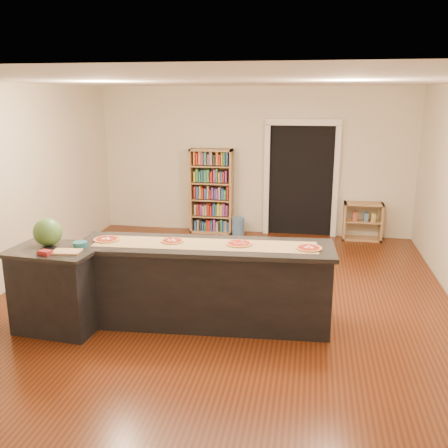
% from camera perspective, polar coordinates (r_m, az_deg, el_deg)
% --- Properties ---
extents(room, '(6.00, 7.00, 2.80)m').
position_cam_1_polar(room, '(6.24, -0.32, 3.10)').
color(room, beige).
rests_on(room, ground).
extents(doorway, '(1.40, 0.09, 2.21)m').
position_cam_1_polar(doorway, '(9.59, 8.81, 5.77)').
color(doorway, black).
rests_on(doorway, room).
extents(kitchen_island, '(2.95, 0.80, 0.97)m').
position_cam_1_polar(kitchen_island, '(5.90, -2.14, -6.82)').
color(kitchen_island, black).
rests_on(kitchen_island, ground).
extents(side_counter, '(0.98, 0.72, 0.97)m').
position_cam_1_polar(side_counter, '(6.06, -18.47, -7.01)').
color(side_counter, black).
rests_on(side_counter, ground).
extents(bookshelf, '(0.82, 0.29, 1.64)m').
position_cam_1_polar(bookshelf, '(9.69, -1.45, 3.74)').
color(bookshelf, tan).
rests_on(bookshelf, ground).
extents(low_shelf, '(0.71, 0.30, 0.71)m').
position_cam_1_polar(low_shelf, '(9.64, 15.55, 0.30)').
color(low_shelf, tan).
rests_on(low_shelf, ground).
extents(waste_bin, '(0.24, 0.24, 0.34)m').
position_cam_1_polar(waste_bin, '(9.62, 1.64, -0.30)').
color(waste_bin, '#486EA1').
rests_on(waste_bin, ground).
extents(kraft_paper, '(2.59, 0.62, 0.00)m').
position_cam_1_polar(kraft_paper, '(5.74, -2.19, -2.33)').
color(kraft_paper, olive).
rests_on(kraft_paper, kitchen_island).
extents(watermelon, '(0.32, 0.32, 0.32)m').
position_cam_1_polar(watermelon, '(6.00, -19.51, -0.86)').
color(watermelon, '#144214').
rests_on(watermelon, side_counter).
extents(cutting_board, '(0.32, 0.24, 0.02)m').
position_cam_1_polar(cutting_board, '(5.71, -17.55, -3.04)').
color(cutting_board, tan).
rests_on(cutting_board, side_counter).
extents(package_red, '(0.15, 0.12, 0.05)m').
position_cam_1_polar(package_red, '(5.70, -19.75, -3.10)').
color(package_red, maroon).
rests_on(package_red, side_counter).
extents(package_teal, '(0.16, 0.16, 0.06)m').
position_cam_1_polar(package_teal, '(5.86, -16.11, -2.27)').
color(package_teal, '#195966').
rests_on(package_teal, side_counter).
extents(pizza_a, '(0.30, 0.30, 0.02)m').
position_cam_1_polar(pizza_a, '(6.05, -13.26, -1.71)').
color(pizza_a, '#BC8048').
rests_on(pizza_a, kitchen_island).
extents(pizza_b, '(0.28, 0.28, 0.02)m').
position_cam_1_polar(pizza_b, '(5.85, -5.92, -1.93)').
color(pizza_b, '#BC8048').
rests_on(pizza_b, kitchen_island).
extents(pizza_c, '(0.30, 0.30, 0.02)m').
position_cam_1_polar(pizza_c, '(5.72, 1.75, -2.26)').
color(pizza_c, '#BC8048').
rests_on(pizza_c, kitchen_island).
extents(pizza_d, '(0.28, 0.28, 0.02)m').
position_cam_1_polar(pizza_d, '(5.64, 9.67, -2.71)').
color(pizza_d, '#BC8048').
rests_on(pizza_d, kitchen_island).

